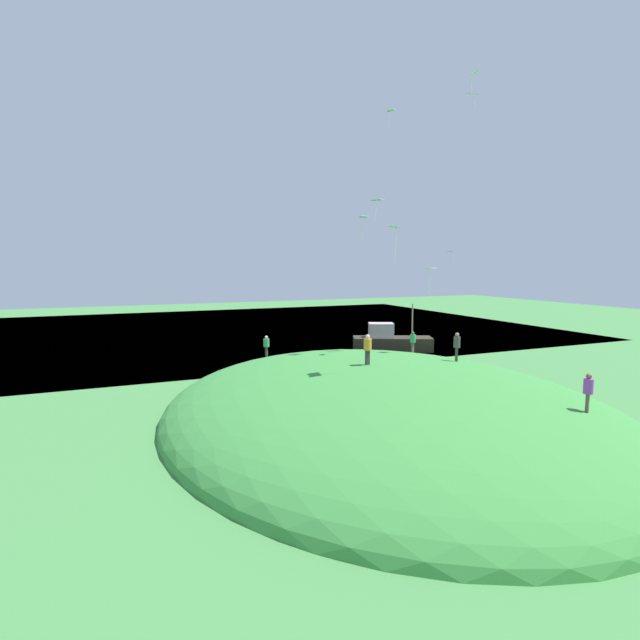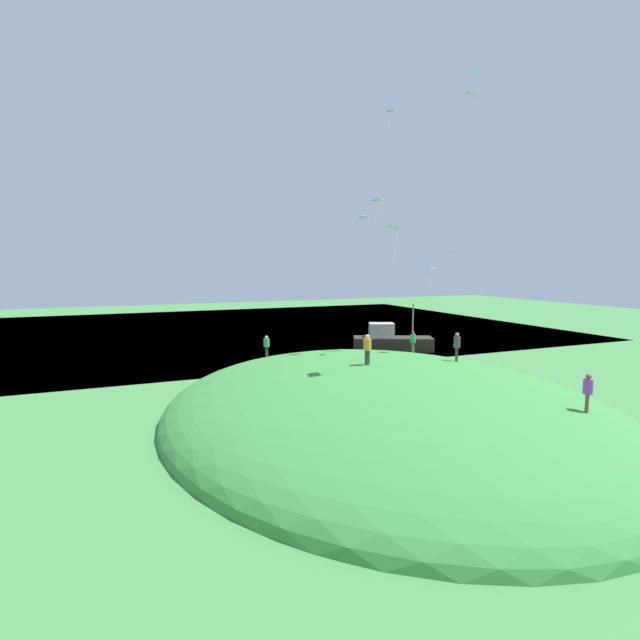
% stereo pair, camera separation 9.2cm
% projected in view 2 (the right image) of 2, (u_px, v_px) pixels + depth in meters
% --- Properties ---
extents(ground_plane, '(160.00, 160.00, 0.00)m').
position_uv_depth(ground_plane, '(348.00, 380.00, 38.52)').
color(ground_plane, '#428342').
extents(lake_water, '(57.73, 80.00, 0.40)m').
position_uv_depth(lake_water, '(241.00, 330.00, 69.38)').
color(lake_water, '#3C5987').
rests_on(lake_water, ground_plane).
extents(grass_hill, '(31.28, 25.33, 6.24)m').
position_uv_depth(grass_hill, '(384.00, 418.00, 28.98)').
color(grass_hill, '#3B893C').
rests_on(grass_hill, ground_plane).
extents(boat_on_lake, '(5.62, 8.38, 4.90)m').
position_uv_depth(boat_on_lake, '(391.00, 341.00, 51.37)').
color(boat_on_lake, '#32291E').
rests_on(boat_on_lake, lake_water).
extents(person_walking_path, '(0.50, 0.50, 1.78)m').
position_uv_depth(person_walking_path, '(367.00, 346.00, 28.90)').
color(person_walking_path, '#31302F').
rests_on(person_walking_path, grass_hill).
extents(person_on_hilltop, '(0.57, 0.57, 1.81)m').
position_uv_depth(person_on_hilltop, '(588.00, 388.00, 22.66)').
color(person_on_hilltop, brown).
rests_on(person_on_hilltop, grass_hill).
extents(person_with_child, '(0.53, 0.53, 1.58)m').
position_uv_depth(person_with_child, '(413.00, 339.00, 37.12)').
color(person_with_child, brown).
rests_on(person_with_child, grass_hill).
extents(person_watching_kites, '(0.63, 0.63, 1.62)m').
position_uv_depth(person_watching_kites, '(267.00, 344.00, 37.70)').
color(person_watching_kites, '#312F2B').
rests_on(person_watching_kites, grass_hill).
extents(person_near_shore, '(0.55, 0.55, 1.85)m').
position_uv_depth(person_near_shore, '(457.00, 343.00, 31.62)').
color(person_near_shore, '#393B27').
rests_on(person_near_shore, grass_hill).
extents(kite_0, '(1.26, 1.20, 1.76)m').
position_uv_depth(kite_0, '(452.00, 252.00, 41.77)').
color(kite_0, white).
extents(kite_1, '(0.86, 1.12, 1.17)m').
position_uv_depth(kite_1, '(473.00, 94.00, 34.86)').
color(kite_1, white).
extents(kite_2, '(0.86, 0.79, 1.13)m').
position_uv_depth(kite_2, '(391.00, 111.00, 37.90)').
color(kite_2, white).
extents(kite_3, '(0.59, 0.78, 1.92)m').
position_uv_depth(kite_3, '(364.00, 219.00, 37.92)').
color(kite_3, white).
extents(kite_4, '(0.92, 0.71, 2.02)m').
position_uv_depth(kite_4, '(394.00, 229.00, 26.74)').
color(kite_4, white).
extents(kite_5, '(0.75, 0.64, 1.28)m').
position_uv_depth(kite_5, '(474.00, 73.00, 32.44)').
color(kite_5, white).
extents(kite_6, '(1.08, 0.95, 1.44)m').
position_uv_depth(kite_6, '(377.00, 201.00, 34.60)').
color(kite_6, silver).
extents(kite_7, '(0.95, 1.07, 1.83)m').
position_uv_depth(kite_7, '(430.00, 270.00, 34.12)').
color(kite_7, white).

